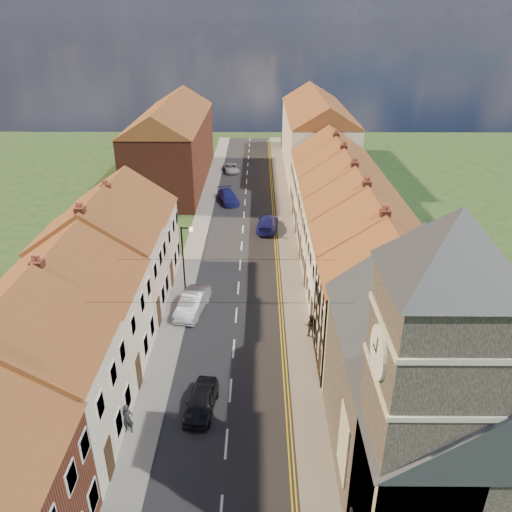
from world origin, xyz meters
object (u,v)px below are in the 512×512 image
Objects in this scene: car_near at (201,401)px; car_distant at (231,168)px; car_far at (228,197)px; car_mid at (192,303)px; pedestrian_left at (127,419)px; pedestrian_right at (310,325)px; lamppost at (184,259)px; church at (448,390)px; car_far_b at (267,223)px.

car_near is 45.93m from car_distant.
car_near is at bearing -105.37° from car_far.
car_mid is (-1.70, 10.08, 0.11)m from car_near.
pedestrian_left reaches higher than pedestrian_right.
car_near is 10.22m from car_mid.
pedestrian_right reaches higher than car_mid.
pedestrian_left is at bearing -95.53° from lamppost.
church reaches higher than car_distant.
lamppost reaches higher than car_mid.
car_mid is 2.65× the size of pedestrian_left.
car_far_b is (-2.62, 18.60, -0.23)m from pedestrian_right.
church reaches higher than car_mid.
car_far_b is at bearing 81.01° from car_mid.
pedestrian_left is at bearing 166.84° from church.
car_far is at bearing 85.57° from pedestrian_left.
church is 3.15× the size of car_far_b.
pedestrian_right is at bearing 41.11° from pedestrian_left.
lamppost is at bearing 123.12° from car_mid.
car_far is (-0.44, 33.64, 0.04)m from car_near.
car_near is (2.31, -11.60, -2.91)m from lamppost.
pedestrian_left is at bearing 80.77° from car_far_b.
car_far_b is (3.98, 25.60, 0.07)m from car_near.
church is 8.94× the size of pedestrian_left.
lamppost is 1.31× the size of car_far.
church is at bearing -39.23° from car_mid.
church is 13.73m from pedestrian_right.
lamppost is 1.62× the size of car_near.
lamppost reaches higher than pedestrian_left.
car_mid reaches higher than car_near.
church is 20.35m from car_mid.
pedestrian_left reaches higher than car_far_b.
car_mid is 11.93m from pedestrian_left.
pedestrian_right reaches higher than car_far_b.
car_distant is at bearing -70.62° from car_far_b.
car_mid is at bearing 129.64° from church.
church is at bearing 115.92° from pedestrian_right.
car_mid is 8.86m from pedestrian_right.
car_near is at bearing -78.72° from lamppost.
car_mid is (0.61, -1.52, -2.80)m from lamppost.
car_distant is at bearing 87.24° from pedestrian_left.
church is 3.31× the size of car_far.
car_far is 2.85× the size of pedestrian_right.
church is 40.67m from car_far.
car_mid is at bearing -103.05° from car_distant.
lamppost is at bearing -110.97° from car_far.
pedestrian_left is at bearing 46.93° from pedestrian_right.
car_mid is 23.59m from car_far.
church reaches higher than car_far_b.
church is 15.64m from pedestrian_left.
car_distant is at bearing 75.26° from car_far.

